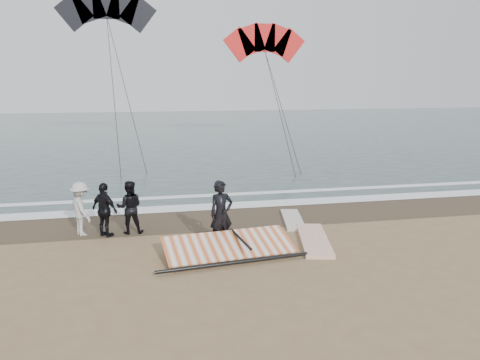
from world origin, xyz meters
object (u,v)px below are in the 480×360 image
object	(u,v)px
man_main	(221,214)
sail_rig	(226,247)
board_cream	(293,219)
board_white	(314,240)

from	to	relation	value
man_main	sail_rig	distance (m)	0.96
man_main	board_cream	bearing A→B (deg)	19.95
man_main	sail_rig	xyz separation A→B (m)	(0.02, -0.61, -0.74)
man_main	board_white	bearing A→B (deg)	-18.96
man_main	board_white	world-z (taller)	man_main
board_cream	sail_rig	size ratio (longest dim) A/B	0.56
board_white	board_cream	distance (m)	2.06
sail_rig	man_main	bearing A→B (deg)	91.50
sail_rig	board_cream	bearing A→B (deg)	43.22
man_main	board_cream	distance (m)	3.40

